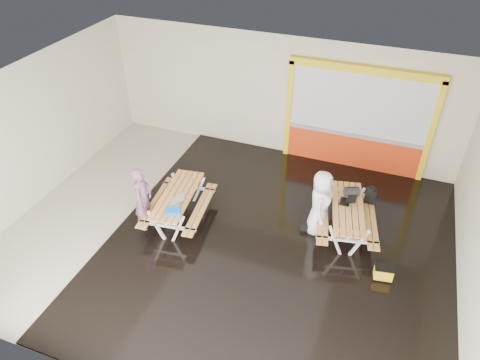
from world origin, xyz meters
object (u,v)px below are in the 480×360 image
at_px(person_left, 143,199).
at_px(laptop_left, 177,200).
at_px(laptop_right, 347,201).
at_px(blue_pouch, 173,211).
at_px(toolbox, 352,191).
at_px(dark_case, 311,226).
at_px(person_right, 320,203).
at_px(picnic_table_left, 178,201).
at_px(fluke_bag, 383,273).
at_px(picnic_table_right, 347,213).
at_px(backpack, 371,195).

relative_size(person_left, laptop_left, 3.95).
height_order(laptop_right, blue_pouch, laptop_right).
height_order(person_left, toolbox, person_left).
height_order(toolbox, dark_case, toolbox).
bearing_deg(person_right, laptop_right, -66.69).
bearing_deg(person_left, laptop_left, -81.44).
height_order(laptop_left, toolbox, toolbox).
bearing_deg(picnic_table_left, fluke_bag, -2.61).
bearing_deg(picnic_table_right, fluke_bag, -49.31).
xyz_separation_m(laptop_left, toolbox, (3.69, 1.67, 0.03)).
bearing_deg(person_left, picnic_table_left, -62.91).
bearing_deg(toolbox, laptop_left, -155.60).
height_order(picnic_table_left, blue_pouch, blue_pouch).
xyz_separation_m(picnic_table_left, person_left, (-0.63, -0.48, 0.22)).
distance_m(picnic_table_left, dark_case, 3.18).
xyz_separation_m(picnic_table_left, person_right, (3.19, 0.81, 0.22)).
relative_size(laptop_left, fluke_bag, 0.98).
bearing_deg(toolbox, picnic_table_left, -159.18).
bearing_deg(fluke_bag, backpack, 107.18).
bearing_deg(picnic_table_left, laptop_right, 16.37).
bearing_deg(toolbox, person_left, -156.53).
height_order(picnic_table_left, fluke_bag, picnic_table_left).
height_order(person_left, person_right, person_left).
relative_size(person_left, laptop_right, 4.64).
xyz_separation_m(blue_pouch, backpack, (4.00, 2.29, -0.12)).
bearing_deg(laptop_left, blue_pouch, -74.90).
height_order(picnic_table_right, backpack, backpack).
bearing_deg(laptop_right, toolbox, 83.36).
distance_m(picnic_table_right, laptop_left, 3.89).
distance_m(laptop_right, fluke_bag, 1.80).
relative_size(picnic_table_left, person_left, 1.29).
height_order(blue_pouch, backpack, backpack).
relative_size(laptop_right, backpack, 0.83).
bearing_deg(fluke_bag, toolbox, 121.28).
height_order(backpack, fluke_bag, backpack).
relative_size(person_left, fluke_bag, 3.89).
relative_size(picnic_table_left, dark_case, 4.88).
distance_m(person_left, toolbox, 4.82).
xyz_separation_m(laptop_right, fluke_bag, (1.05, -1.32, -0.62)).
height_order(laptop_left, blue_pouch, laptop_left).
distance_m(picnic_table_left, fluke_bag, 4.82).
relative_size(picnic_table_left, person_right, 1.29).
height_order(laptop_right, fluke_bag, laptop_right).
relative_size(person_left, person_right, 1.00).
xyz_separation_m(laptop_right, blue_pouch, (-3.54, -1.73, 0.01)).
xyz_separation_m(toolbox, dark_case, (-0.74, -0.67, -0.74)).
bearing_deg(picnic_table_left, backpack, 21.55).
bearing_deg(picnic_table_right, person_left, -162.25).
bearing_deg(backpack, picnic_table_left, -158.45).
distance_m(picnic_table_right, dark_case, 0.90).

